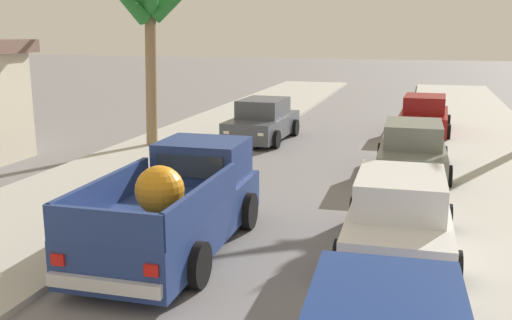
{
  "coord_description": "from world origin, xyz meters",
  "views": [
    {
      "loc": [
        2.94,
        -2.27,
        4.05
      ],
      "look_at": [
        -0.54,
        9.93,
        1.2
      ],
      "focal_mm": 40.95,
      "sensor_mm": 36.0,
      "label": 1
    }
  ],
  "objects": [
    {
      "name": "car_right_mid",
      "position": [
        2.76,
        14.35,
        0.71
      ],
      "size": [
        2.08,
        4.28,
        1.54
      ],
      "color": "slate",
      "rests_on": "ground"
    },
    {
      "name": "car_left_mid",
      "position": [
        3.05,
        21.34,
        0.71
      ],
      "size": [
        2.13,
        4.3,
        1.54
      ],
      "color": "maroon",
      "rests_on": "ground"
    },
    {
      "name": "pickup_truck",
      "position": [
        -1.35,
        7.43,
        0.8
      ],
      "size": [
        2.27,
        5.23,
        1.84
      ],
      "color": "navy",
      "rests_on": "ground"
    },
    {
      "name": "car_left_far",
      "position": [
        2.67,
        8.17,
        0.71
      ],
      "size": [
        2.08,
        4.28,
        1.54
      ],
      "color": "silver",
      "rests_on": "ground"
    },
    {
      "name": "curb_left",
      "position": [
        -3.97,
        12.0,
        0.05
      ],
      "size": [
        0.16,
        60.0,
        0.1
      ],
      "primitive_type": "cube",
      "color": "silver",
      "rests_on": "ground"
    },
    {
      "name": "palm_tree_right_mid",
      "position": [
        -6.08,
        16.12,
        4.82
      ],
      "size": [
        4.16,
        3.74,
        5.92
      ],
      "color": "#846B4C",
      "rests_on": "ground"
    },
    {
      "name": "car_left_near",
      "position": [
        -2.71,
        18.41,
        0.71
      ],
      "size": [
        2.16,
        4.32,
        1.54
      ],
      "color": "#474C56",
      "rests_on": "ground"
    },
    {
      "name": "sidewalk_left",
      "position": [
        -4.9,
        12.0,
        0.06
      ],
      "size": [
        4.66,
        60.0,
        0.12
      ],
      "primitive_type": "cube",
      "color": "#B2AFA8",
      "rests_on": "ground"
    },
    {
      "name": "curb_right",
      "position": [
        3.97,
        12.0,
        0.05
      ],
      "size": [
        0.16,
        60.0,
        0.1
      ],
      "primitive_type": "cube",
      "color": "silver",
      "rests_on": "ground"
    },
    {
      "name": "sidewalk_right",
      "position": [
        4.9,
        12.0,
        0.06
      ],
      "size": [
        4.66,
        60.0,
        0.12
      ],
      "primitive_type": "cube",
      "color": "#B2AFA8",
      "rests_on": "ground"
    }
  ]
}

